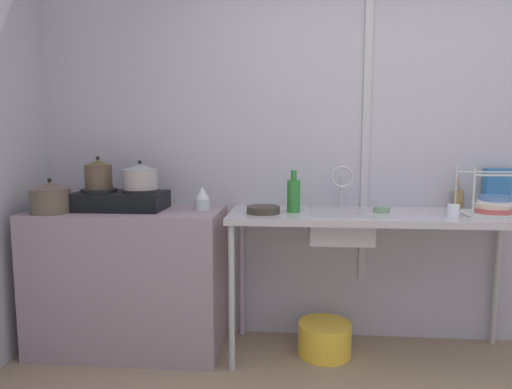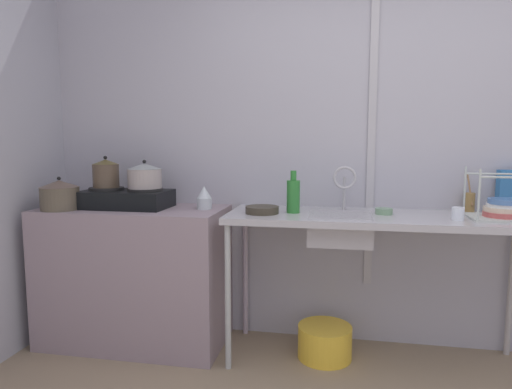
{
  "view_description": "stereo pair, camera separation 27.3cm",
  "coord_description": "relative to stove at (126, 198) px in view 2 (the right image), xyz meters",
  "views": [
    {
      "loc": [
        -0.58,
        -1.39,
        1.34
      ],
      "look_at": [
        -0.81,
        1.32,
        1.03
      ],
      "focal_mm": 30.75,
      "sensor_mm": 36.0,
      "label": 1
    },
    {
      "loc": [
        -0.31,
        -1.35,
        1.34
      ],
      "look_at": [
        -0.81,
        1.32,
        1.03
      ],
      "focal_mm": 30.75,
      "sensor_mm": 36.0,
      "label": 2
    }
  ],
  "objects": [
    {
      "name": "faucet",
      "position": [
        1.42,
        0.13,
        0.13
      ],
      "size": [
        0.15,
        0.08,
        0.28
      ],
      "color": "#ADACB1",
      "rests_on": "counter_sink"
    },
    {
      "name": "small_bowl_on_drainboard",
      "position": [
        1.66,
        0.03,
        -0.04
      ],
      "size": [
        0.1,
        0.1,
        0.04
      ],
      "primitive_type": "cylinder",
      "color": "gray",
      "rests_on": "counter_sink"
    },
    {
      "name": "sink_basin",
      "position": [
        1.4,
        -0.02,
        -0.15
      ],
      "size": [
        0.37,
        0.35,
        0.17
      ],
      "primitive_type": "cube",
      "color": "#ADACB1",
      "rests_on": "counter_sink"
    },
    {
      "name": "percolator",
      "position": [
        0.53,
        0.04,
        0.01
      ],
      "size": [
        0.1,
        0.1,
        0.15
      ],
      "color": "silver",
      "rests_on": "counter_concrete"
    },
    {
      "name": "wall_metal_strip",
      "position": [
        1.59,
        0.28,
        0.51
      ],
      "size": [
        0.05,
        0.01,
        2.17
      ],
      "primitive_type": "cube",
      "color": "#ADACB1"
    },
    {
      "name": "cup_by_rack",
      "position": [
        2.04,
        -0.1,
        -0.03
      ],
      "size": [
        0.07,
        0.07,
        0.07
      ],
      "primitive_type": "cylinder",
      "color": "white",
      "rests_on": "counter_sink"
    },
    {
      "name": "stove",
      "position": [
        0.0,
        0.0,
        0.0
      ],
      "size": [
        0.57,
        0.33,
        0.13
      ],
      "color": "black",
      "rests_on": "counter_concrete"
    },
    {
      "name": "counter_concrete",
      "position": [
        0.05,
        0.0,
        -0.52
      ],
      "size": [
        1.21,
        0.58,
        0.92
      ],
      "primitive_type": "cube",
      "color": "gray",
      "rests_on": "ground"
    },
    {
      "name": "pot_beside_stove",
      "position": [
        -0.37,
        -0.16,
        0.03
      ],
      "size": [
        0.24,
        0.24,
        0.21
      ],
      "color": "brown",
      "rests_on": "counter_concrete"
    },
    {
      "name": "dish_rack",
      "position": [
        2.3,
        -0.01,
        -0.01
      ],
      "size": [
        0.36,
        0.29,
        0.29
      ],
      "color": "#B1BCB5",
      "rests_on": "counter_sink"
    },
    {
      "name": "pot_on_left_burner",
      "position": [
        -0.14,
        0.0,
        0.16
      ],
      "size": [
        0.17,
        0.17,
        0.21
      ],
      "color": "#4E4031",
      "rests_on": "stove"
    },
    {
      "name": "utensil_jar",
      "position": [
        2.19,
        0.24,
        -0.0
      ],
      "size": [
        0.07,
        0.08,
        0.24
      ],
      "color": "olive",
      "rests_on": "counter_sink"
    },
    {
      "name": "bottle_by_sink",
      "position": [
        1.11,
        -0.01,
        0.04
      ],
      "size": [
        0.08,
        0.08,
        0.26
      ],
      "color": "#2A762E",
      "rests_on": "counter_sink"
    },
    {
      "name": "pot_on_right_burner",
      "position": [
        0.14,
        -0.0,
        0.15
      ],
      "size": [
        0.22,
        0.22,
        0.19
      ],
      "color": "#9D938F",
      "rests_on": "stove"
    },
    {
      "name": "wall_back",
      "position": [
        1.69,
        0.34,
        0.37
      ],
      "size": [
        5.45,
        0.1,
        2.71
      ],
      "primitive_type": "cube",
      "color": "#A8A8B3",
      "rests_on": "ground"
    },
    {
      "name": "counter_sink",
      "position": [
        1.61,
        0.0,
        -0.13
      ],
      "size": [
        1.79,
        0.58,
        0.92
      ],
      "color": "#ADACB1",
      "rests_on": "ground"
    },
    {
      "name": "bucket_on_floor",
      "position": [
        1.32,
        -0.01,
        -0.88
      ],
      "size": [
        0.34,
        0.34,
        0.21
      ],
      "primitive_type": "cylinder",
      "color": "yellow",
      "rests_on": "ground"
    },
    {
      "name": "frying_pan",
      "position": [
        0.93,
        -0.07,
        -0.04
      ],
      "size": [
        0.2,
        0.2,
        0.04
      ],
      "primitive_type": "cylinder",
      "color": "#393428",
      "rests_on": "counter_sink"
    }
  ]
}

